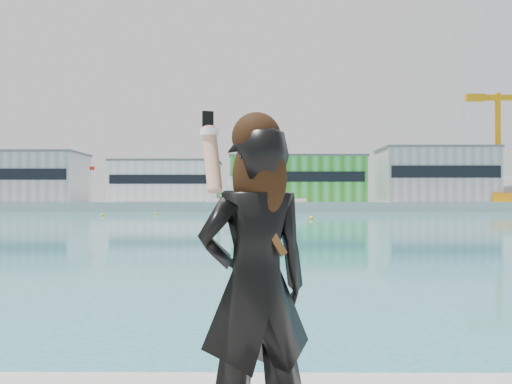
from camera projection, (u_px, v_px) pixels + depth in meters
far_quay at (262, 206)px, 133.52m from camera, size 320.00×40.00×2.00m
warehouse_grey_left at (25, 177)px, 131.98m from camera, size 26.52×16.36×11.50m
warehouse_white at (167, 181)px, 131.74m from camera, size 24.48×15.35×9.50m
warehouse_green at (297, 179)px, 131.54m from camera, size 30.60×16.36×10.50m
warehouse_grey_right at (435, 175)px, 131.34m from camera, size 25.50×15.35×12.50m
dock_crane at (504, 143)px, 125.39m from camera, size 23.00×4.00×24.00m
flagpole_left at (89, 181)px, 124.86m from camera, size 1.28×0.16×8.00m
flagpole_right at (363, 181)px, 124.46m from camera, size 1.28×0.16×8.00m
motor_yacht at (253, 199)px, 119.72m from camera, size 21.08×8.39×9.57m
buoy_near at (311, 219)px, 67.64m from camera, size 0.50×0.50×0.50m
buoy_far at (103, 216)px, 84.04m from camera, size 0.50×0.50×0.50m
buoy_extra at (155, 214)px, 93.71m from camera, size 0.50×0.50×0.50m
woman at (255, 277)px, 3.13m from camera, size 0.76×0.63×1.88m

